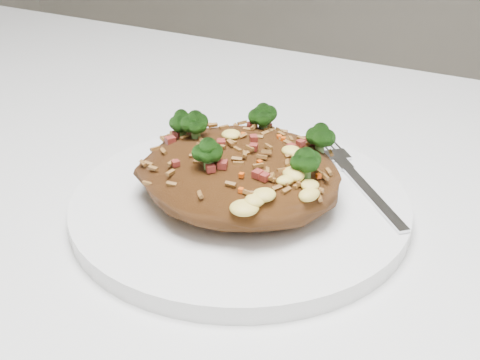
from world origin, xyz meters
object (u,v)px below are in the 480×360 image
Objects in this scene: plate at (240,205)px; fried_rice at (240,163)px; dining_table at (170,301)px; fork at (360,182)px.

plate is 0.04m from fried_rice.
fried_rice is (-0.00, 0.00, 0.04)m from plate.
fork is (0.13, 0.08, 0.11)m from dining_table.
plate is at bearing -93.72° from fork.
fork reaches higher than dining_table.
plate is at bearing 22.07° from dining_table.
fried_rice reaches higher than fork.
plate is (0.05, 0.02, 0.10)m from dining_table.
plate is 1.98× the size of fork.
fried_rice is at bearing -94.04° from fork.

